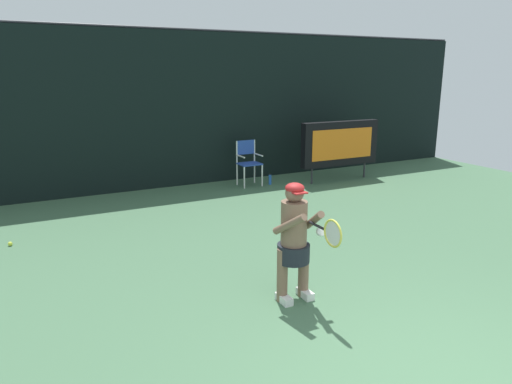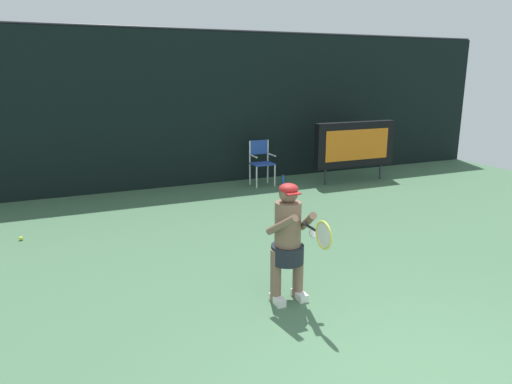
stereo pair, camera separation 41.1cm
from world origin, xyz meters
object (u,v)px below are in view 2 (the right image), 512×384
Objects in this scene: scoreboard at (355,144)px; water_bottle at (283,180)px; tennis_player at (288,239)px; tennis_ball_spare at (21,238)px; tennis_racket at (322,234)px; umpire_chair at (261,160)px.

scoreboard is 1.99m from water_bottle.
water_bottle is 6.02m from tennis_player.
water_bottle is 3.90× the size of tennis_ball_spare.
tennis_racket is at bearing -113.25° from water_bottle.
water_bottle is 0.18× the size of tennis_player.
tennis_racket is (-2.55, -5.93, 0.88)m from water_bottle.
tennis_player is at bearing -111.26° from umpire_chair.
tennis_racket is (-4.32, -5.52, 0.06)m from scoreboard.
scoreboard is 2.04× the size of umpire_chair.
tennis_player reaches higher than tennis_racket.
scoreboard reaches higher than water_bottle.
water_bottle is at bearing 17.32° from tennis_ball_spare.
scoreboard is 7.01m from tennis_racket.
tennis_player is (-2.66, -5.36, 0.66)m from water_bottle.
scoreboard is 3.65× the size of tennis_racket.
water_bottle is at bearing -23.48° from umpire_chair.
umpire_chair is at bearing 79.22° from tennis_racket.
tennis_racket is 8.85× the size of tennis_ball_spare.
tennis_racket reaches higher than water_bottle.
tennis_ball_spare is (-5.70, -1.78, -0.09)m from water_bottle.
umpire_chair is 4.08× the size of water_bottle.
umpire_chair reaches higher than tennis_ball_spare.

